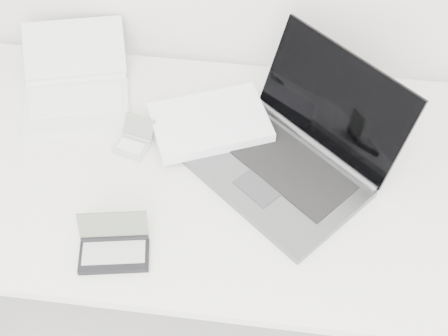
# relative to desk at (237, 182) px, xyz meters

# --- Properties ---
(desk) EXTENTS (1.60, 0.80, 0.73)m
(desk) POSITION_rel_desk_xyz_m (0.00, 0.00, 0.00)
(desk) COLOR white
(desk) RESTS_ON ground
(laptop_large) EXTENTS (0.68, 0.57, 0.27)m
(laptop_large) POSITION_rel_desk_xyz_m (0.07, 0.06, 0.09)
(laptop_large) COLOR slate
(laptop_large) RESTS_ON desk
(netbook_open_white) EXTENTS (0.37, 0.41, 0.12)m
(netbook_open_white) POSITION_rel_desk_xyz_m (-0.48, 0.21, 0.07)
(netbook_open_white) COLOR white
(netbook_open_white) RESTS_ON desk
(pda_silver) EXTENTS (0.11, 0.12, 0.06)m
(pda_silver) POSITION_rel_desk_xyz_m (-0.28, 0.05, 0.06)
(pda_silver) COLOR silver
(pda_silver) RESTS_ON desk
(palmtop_charcoal) EXTENTS (0.18, 0.14, 0.09)m
(palmtop_charcoal) POSITION_rel_desk_xyz_m (-0.26, -0.27, 0.06)
(palmtop_charcoal) COLOR black
(palmtop_charcoal) RESTS_ON desk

